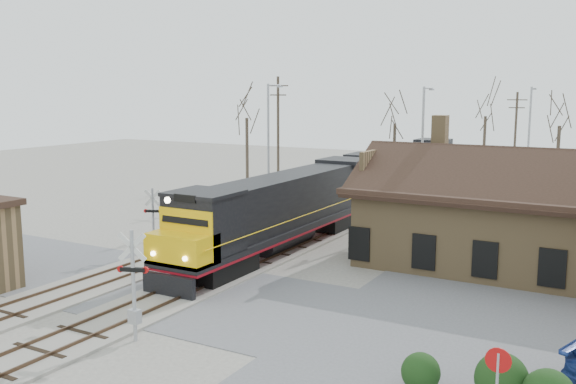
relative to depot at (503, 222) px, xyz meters
name	(u,v)px	position (x,y,z in m)	size (l,w,h in m)	color
ground	(181,293)	(-11.99, -12.00, -2.41)	(140.00, 140.00, 0.00)	#A7A197
road	(181,292)	(-11.99, -12.00, -2.39)	(60.00, 9.00, 0.03)	#59595E
track_main	(324,230)	(-11.99, 3.00, -2.34)	(3.40, 90.00, 0.24)	#A7A197
track_siding	(267,224)	(-16.49, 3.00, -2.34)	(3.40, 90.00, 0.24)	#A7A197
depot	(503,222)	(0.00, 0.00, 0.00)	(15.20, 9.31, 7.90)	#94774D
locomotive_lead	(277,211)	(-11.99, -3.24, 0.00)	(3.08, 20.60, 4.57)	black
locomotive_trailing	(400,172)	(-11.99, 17.63, 0.00)	(3.08, 20.60, 4.33)	black
crossbuck_near	(134,290)	(-9.80, -17.43, -0.42)	(1.16, 0.51, 4.25)	#A5A8AD
crossbuck_far	(153,222)	(-18.03, -6.96, -0.61)	(1.03, 0.48, 3.79)	#A5A8AD
do_not_enter_sign	(498,374)	(3.30, -17.38, -0.75)	(0.72, 0.08, 2.40)	#A5A8AD
hedge_a	(421,372)	(0.76, -16.09, -1.79)	(1.23, 1.23, 1.23)	black
hedge_b	(502,379)	(3.14, -15.79, -1.61)	(1.60, 1.60, 1.60)	black
streetlight_a	(269,143)	(-18.20, 6.24, 3.02)	(0.25, 2.04, 9.77)	#A5A8AD
streetlight_b	(423,149)	(-7.10, 8.25, 2.91)	(0.25, 2.04, 9.54)	#A5A8AD
streetlight_c	(529,137)	(-2.53, 23.10, 2.93)	(0.25, 2.04, 9.60)	#A5A8AD
utility_pole_a	(278,134)	(-22.17, 14.34, 3.07)	(2.00, 0.24, 10.49)	#382D23
utility_pole_b	(515,135)	(-5.69, 34.65, 2.38)	(2.00, 0.24, 9.13)	#382D23
tree_a	(247,107)	(-28.84, 19.54, 5.23)	(4.38, 4.38, 10.73)	#382D23
tree_b	(395,114)	(-16.08, 27.25, 4.54)	(3.98, 3.98, 9.76)	#382D23
tree_c	(486,106)	(-9.36, 37.23, 5.16)	(4.34, 4.34, 10.63)	#382D23
tree_d	(560,115)	(-0.99, 30.16, 4.59)	(4.02, 4.02, 9.84)	#382D23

